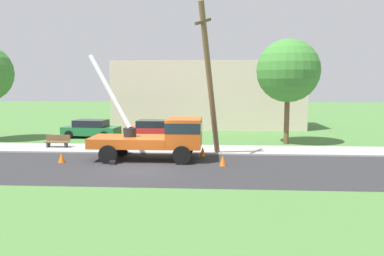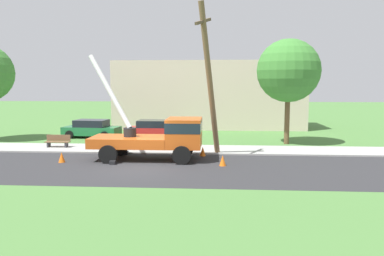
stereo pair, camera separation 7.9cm
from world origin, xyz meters
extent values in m
plane|color=#477538|center=(0.00, 12.00, 0.00)|extent=(120.00, 120.00, 0.00)
cube|color=#2B2B2D|center=(0.00, 0.00, 0.00)|extent=(80.00, 7.42, 0.01)
cube|color=#9E9E99|center=(0.00, 5.29, 0.05)|extent=(80.00, 3.15, 0.10)
cube|color=#C65119|center=(-1.00, 2.11, 1.02)|extent=(4.31, 2.42, 0.55)
cube|color=#C65119|center=(2.10, 2.12, 1.55)|extent=(1.91, 2.41, 1.60)
cube|color=#19232D|center=(2.10, 2.12, 1.90)|extent=(1.93, 2.43, 0.56)
cylinder|color=black|center=(-0.98, 2.11, 1.55)|extent=(0.70, 0.70, 0.50)
cylinder|color=silver|center=(-2.26, 2.75, 3.85)|extent=(2.89, 1.65, 4.26)
cube|color=black|center=(-1.60, 0.66, 0.10)|extent=(0.30, 0.30, 0.20)
cube|color=black|center=(-1.61, 3.56, 0.10)|extent=(0.30, 0.30, 0.20)
cylinder|color=black|center=(2.06, 0.92, 0.50)|extent=(1.00, 0.30, 1.00)
cylinder|color=black|center=(2.05, 3.32, 0.50)|extent=(1.00, 0.30, 1.00)
cylinder|color=black|center=(-1.91, 0.90, 0.50)|extent=(1.00, 0.30, 1.00)
cylinder|color=black|center=(-1.92, 3.30, 0.50)|extent=(1.00, 0.30, 1.00)
cylinder|color=brown|center=(3.49, 3.11, 4.34)|extent=(1.36, 2.61, 8.76)
cube|color=brown|center=(3.13, 2.28, 7.63)|extent=(0.85, 1.70, 0.63)
cone|color=orange|center=(4.23, 0.72, 0.28)|extent=(0.36, 0.36, 0.56)
cone|color=orange|center=(-4.52, 1.01, 0.28)|extent=(0.36, 0.36, 0.56)
cone|color=orange|center=(3.09, 3.35, 0.28)|extent=(0.36, 0.36, 0.56)
cube|color=#1E6638|center=(-6.05, 10.53, 0.55)|extent=(4.56, 2.23, 0.65)
cube|color=black|center=(-6.05, 10.53, 1.15)|extent=(2.62, 1.89, 0.55)
cylinder|color=black|center=(-4.70, 9.49, 0.32)|extent=(0.64, 0.22, 0.64)
cylinder|color=black|center=(-4.52, 11.28, 0.32)|extent=(0.64, 0.22, 0.64)
cylinder|color=black|center=(-7.59, 9.78, 0.32)|extent=(0.64, 0.22, 0.64)
cylinder|color=black|center=(-7.41, 11.57, 0.32)|extent=(0.64, 0.22, 0.64)
cube|color=#B21E1E|center=(-1.06, 10.54, 0.55)|extent=(4.44, 1.91, 0.65)
cube|color=black|center=(-1.06, 10.54, 1.15)|extent=(2.50, 1.71, 0.55)
cylinder|color=black|center=(0.37, 9.61, 0.32)|extent=(0.64, 0.22, 0.64)
cylinder|color=black|center=(0.42, 11.41, 0.32)|extent=(0.64, 0.22, 0.64)
cylinder|color=black|center=(-2.53, 9.68, 0.32)|extent=(0.64, 0.22, 0.64)
cylinder|color=black|center=(-2.49, 11.48, 0.32)|extent=(0.64, 0.22, 0.64)
cube|color=brown|center=(-6.60, 5.29, 0.45)|extent=(1.60, 0.44, 0.06)
cube|color=brown|center=(-6.60, 5.49, 0.70)|extent=(1.60, 0.06, 0.40)
cube|color=#333338|center=(-7.20, 5.29, 0.23)|extent=(0.10, 0.40, 0.45)
cube|color=#333338|center=(-6.00, 5.29, 0.23)|extent=(0.10, 0.40, 0.45)
cylinder|color=brown|center=(8.87, 8.34, 2.42)|extent=(0.36, 0.36, 4.83)
sphere|color=#3D7F33|center=(8.87, 8.34, 5.18)|extent=(4.42, 4.42, 4.42)
cube|color=beige|center=(3.09, 18.65, 3.20)|extent=(18.00, 6.00, 6.40)
camera|label=1|loc=(3.86, -18.74, 4.27)|focal=35.39mm
camera|label=2|loc=(3.94, -18.74, 4.27)|focal=35.39mm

